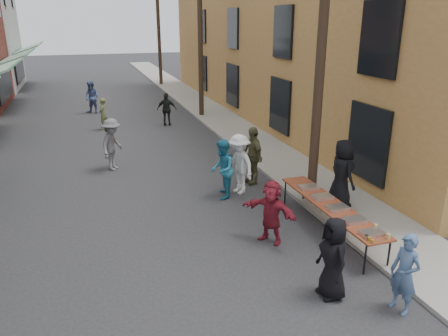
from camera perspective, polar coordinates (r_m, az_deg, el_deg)
ground at (r=9.04m, az=-4.18°, el=-14.93°), size 120.00×120.00×0.00m
sidewalk at (r=23.82m, az=-1.31°, el=6.98°), size 2.20×60.00×0.10m
building_ochre at (r=24.86m, az=13.67°, el=18.49°), size 10.00×28.00×10.00m
utility_pole_near at (r=11.94m, az=12.68°, el=16.01°), size 0.26×0.26×9.00m
utility_pole_mid at (r=23.10m, az=-3.14°, el=17.71°), size 0.26×0.26×9.00m
utility_pole_far at (r=34.83m, az=-8.56°, el=18.01°), size 0.26×0.26×9.00m
serving_table at (r=10.96m, az=13.73°, el=-4.83°), size 0.70×4.00×0.75m
catering_tray_sausage at (r=9.71m, az=18.83°, el=-8.07°), size 0.50×0.33×0.08m
catering_tray_foil_b at (r=10.17m, az=16.68°, el=-6.55°), size 0.50×0.33×0.08m
catering_tray_buns at (r=10.70m, az=14.59°, el=-5.05°), size 0.50×0.33×0.08m
catering_tray_foil_d at (r=11.24m, az=12.70°, el=-3.69°), size 0.50×0.33×0.08m
catering_tray_buns_end at (r=11.79m, az=11.00°, el=-2.46°), size 0.50×0.33×0.08m
condiment_jar_a at (r=9.38m, az=18.82°, el=-9.07°), size 0.07×0.07×0.08m
condiment_jar_b at (r=9.45m, az=18.46°, el=-8.81°), size 0.07×0.07×0.08m
condiment_jar_c at (r=9.52m, az=18.11°, el=-8.56°), size 0.07×0.07×0.08m
cup_stack at (r=9.64m, az=20.69°, el=-8.35°), size 0.08×0.08×0.12m
guest_front_a at (r=8.54m, az=14.06°, el=-11.36°), size 0.53×0.80×1.62m
guest_front_b at (r=8.56m, az=22.54°, el=-12.64°), size 0.48×0.63×1.52m
guest_front_c at (r=12.65m, az=-0.22°, el=-0.17°), size 0.91×1.03×1.75m
guest_front_d at (r=13.02m, az=1.99°, el=0.52°), size 1.00×1.32×1.81m
guest_front_e at (r=13.80m, az=3.78°, el=1.66°), size 0.55×1.12×1.85m
guest_queue_back at (r=10.27m, az=6.17°, el=-5.68°), size 1.18×1.43×1.54m
server at (r=12.28m, az=15.16°, el=-0.65°), size 0.60×0.92×1.88m
passerby_left at (r=15.53m, az=-14.39°, el=2.99°), size 1.17×1.34×1.80m
passerby_mid at (r=21.62m, az=-7.48°, el=7.61°), size 1.02×0.65×1.61m
passerby_right at (r=21.39m, az=-15.53°, el=6.80°), size 0.51×0.63×1.49m
passerby_far at (r=25.30m, az=-16.86°, el=8.81°), size 1.09×1.05×1.76m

